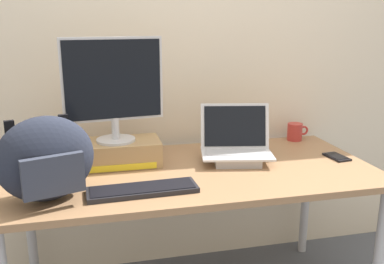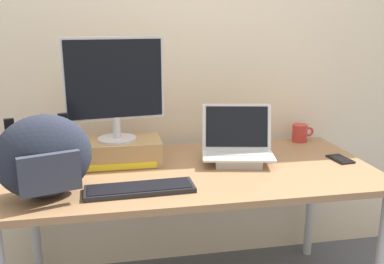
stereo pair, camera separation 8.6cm
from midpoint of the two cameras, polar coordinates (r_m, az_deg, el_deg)
back_wall at (r=2.40m, az=-1.25°, el=11.88°), size 7.00×0.10×2.60m
desk at (r=2.04m, az=1.22°, el=-6.76°), size 1.72×0.82×0.74m
toner_box_yellow at (r=2.09m, az=-8.77°, el=-2.65°), size 0.42×0.23×0.12m
desktop_monitor at (r=2.02m, az=-9.13°, el=6.09°), size 0.47×0.19×0.49m
open_laptop at (r=2.11m, az=7.28°, el=-2.56°), size 0.38×0.30×0.28m
external_keyboard at (r=1.76m, az=-5.62°, el=-7.60°), size 0.45×0.16×0.02m
messenger_backpack at (r=1.73m, az=-17.89°, el=-3.28°), size 0.41×0.30×0.34m
coffee_mug at (r=2.54m, az=15.26°, el=-0.14°), size 0.13×0.09×0.10m
cell_phone at (r=2.28m, az=20.32°, el=-3.42°), size 0.09×0.15×0.01m
plush_toy at (r=2.16m, az=-19.93°, el=-3.21°), size 0.09×0.09×0.09m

